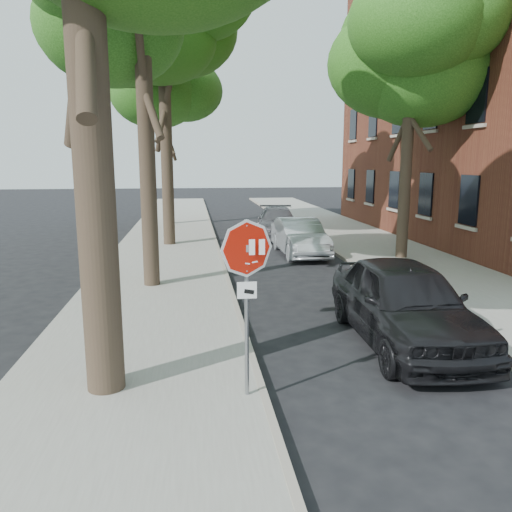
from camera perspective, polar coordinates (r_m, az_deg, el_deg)
The scene contains 12 objects.
ground at distance 7.82m, azimuth 4.28°, elevation -15.96°, with size 120.00×120.00×0.00m, color black.
sidewalk_left at distance 19.18m, azimuth -10.38°, elevation 0.25°, with size 4.00×55.00×0.12m, color gray.
sidewalk_right at distance 20.54m, azimuth 14.02°, elevation 0.80°, with size 4.00×55.00×0.12m, color gray.
curb_left at distance 19.17m, azimuth -4.25°, elevation 0.41°, with size 0.12×55.00×0.13m, color #9E9384.
curb_right at distance 19.89m, azimuth 8.51°, elevation 0.70°, with size 0.12×55.00×0.13m, color #9E9384.
stop_sign at distance 7.02m, azimuth -1.06°, elevation -2.10°, with size 0.76×0.34×2.61m.
tree_mid_b at distance 21.45m, azimuth -10.63°, elevation 22.69°, with size 5.88×5.46×10.36m.
tree_far at distance 28.21m, azimuth -10.40°, elevation 18.17°, with size 5.29×4.91×9.33m.
tree_right at distance 18.86m, azimuth 17.24°, elevation 21.65°, with size 5.29×4.91×9.33m.
car_a at distance 10.12m, azimuth 16.58°, elevation -5.10°, with size 1.94×4.82×1.64m, color black.
car_b at distance 18.91m, azimuth 5.01°, elevation 2.17°, with size 1.46×4.19×1.38m, color #ADB2B6.
car_c at distance 23.50m, azimuth 2.41°, elevation 3.86°, with size 1.90×4.66×1.35m, color #504E54.
Camera 1 is at (-1.45, -6.83, 3.52)m, focal length 35.00 mm.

